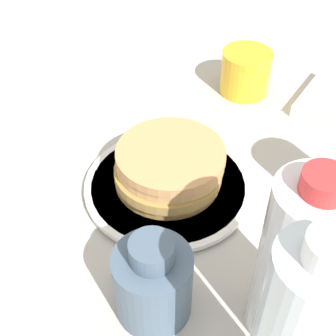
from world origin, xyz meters
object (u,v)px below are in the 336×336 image
object	(u,v)px
juice_glass	(245,72)
pancake_stack	(169,167)
cream_jug	(153,282)
plate	(168,186)
water_bottle_mid	(299,264)

from	to	relation	value
juice_glass	pancake_stack	bearing A→B (deg)	107.13
juice_glass	cream_jug	bearing A→B (deg)	116.36
pancake_stack	juice_glass	bearing A→B (deg)	-72.87
plate	pancake_stack	bearing A→B (deg)	-79.67
plate	pancake_stack	world-z (taller)	pancake_stack
juice_glass	water_bottle_mid	distance (m)	0.43
plate	pancake_stack	xyz separation A→B (m)	(0.00, -0.00, 0.03)
plate	juice_glass	xyz separation A→B (m)	(0.08, -0.26, 0.03)
plate	cream_jug	distance (m)	0.18
cream_jug	water_bottle_mid	bearing A→B (deg)	-140.89
cream_jug	water_bottle_mid	world-z (taller)	water_bottle_mid
juice_glass	water_bottle_mid	world-z (taller)	water_bottle_mid
juice_glass	cream_jug	world-z (taller)	cream_jug
pancake_stack	juice_glass	world-z (taller)	juice_glass
cream_jug	water_bottle_mid	xyz separation A→B (m)	(-0.11, -0.09, 0.05)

